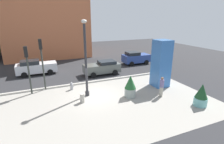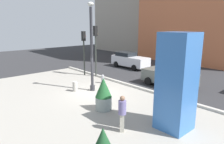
{
  "view_description": "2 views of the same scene",
  "coord_description": "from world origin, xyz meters",
  "px_view_note": "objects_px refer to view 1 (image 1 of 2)",
  "views": [
    {
      "loc": [
        -4.05,
        -13.3,
        6.46
      ],
      "look_at": [
        1.5,
        -0.2,
        2.0
      ],
      "focal_mm": 27.82,
      "sensor_mm": 36.0,
      "label": 1
    },
    {
      "loc": [
        11.3,
        -8.52,
        4.84
      ],
      "look_at": [
        1.42,
        0.31,
        1.77
      ],
      "focal_mm": 32.98,
      "sensor_mm": 36.0,
      "label": 2
    }
  ],
  "objects_px": {
    "lamp_post": "(86,61)",
    "traffic_light_far_side": "(27,62)",
    "art_pillar_blue": "(161,64)",
    "car_passing_lane": "(136,58)",
    "car_curb_west": "(36,67)",
    "fire_hydrant": "(72,86)",
    "traffic_light_corner": "(42,57)",
    "potted_plant_near_right": "(130,86)",
    "concrete_bollard": "(82,98)",
    "potted_plant_mid_plaza": "(201,95)",
    "car_intersection": "(102,67)",
    "pedestrian_crossing": "(162,86)"
  },
  "relations": [
    {
      "from": "fire_hydrant",
      "to": "pedestrian_crossing",
      "type": "height_order",
      "value": "pedestrian_crossing"
    },
    {
      "from": "car_intersection",
      "to": "pedestrian_crossing",
      "type": "bearing_deg",
      "value": -71.94
    },
    {
      "from": "fire_hydrant",
      "to": "traffic_light_corner",
      "type": "bearing_deg",
      "value": 155.46
    },
    {
      "from": "traffic_light_far_side",
      "to": "car_passing_lane",
      "type": "bearing_deg",
      "value": 22.0
    },
    {
      "from": "lamp_post",
      "to": "traffic_light_far_side",
      "type": "relative_size",
      "value": 1.5
    },
    {
      "from": "traffic_light_corner",
      "to": "traffic_light_far_side",
      "type": "bearing_deg",
      "value": -156.72
    },
    {
      "from": "traffic_light_corner",
      "to": "car_intersection",
      "type": "height_order",
      "value": "traffic_light_corner"
    },
    {
      "from": "car_passing_lane",
      "to": "car_intersection",
      "type": "relative_size",
      "value": 0.91
    },
    {
      "from": "car_intersection",
      "to": "car_curb_west",
      "type": "bearing_deg",
      "value": 156.99
    },
    {
      "from": "car_passing_lane",
      "to": "art_pillar_blue",
      "type": "bearing_deg",
      "value": -104.56
    },
    {
      "from": "fire_hydrant",
      "to": "car_curb_west",
      "type": "relative_size",
      "value": 0.17
    },
    {
      "from": "potted_plant_mid_plaza",
      "to": "pedestrian_crossing",
      "type": "bearing_deg",
      "value": 124.03
    },
    {
      "from": "car_curb_west",
      "to": "pedestrian_crossing",
      "type": "bearing_deg",
      "value": -47.9
    },
    {
      "from": "traffic_light_corner",
      "to": "car_passing_lane",
      "type": "xyz_separation_m",
      "value": [
        12.68,
        5.09,
        -2.27
      ]
    },
    {
      "from": "car_curb_west",
      "to": "car_passing_lane",
      "type": "bearing_deg",
      "value": -1.28
    },
    {
      "from": "lamp_post",
      "to": "traffic_light_corner",
      "type": "xyz_separation_m",
      "value": [
        -3.26,
        2.85,
        0.07
      ]
    },
    {
      "from": "fire_hydrant",
      "to": "potted_plant_mid_plaza",
      "type": "bearing_deg",
      "value": -39.2
    },
    {
      "from": "traffic_light_corner",
      "to": "pedestrian_crossing",
      "type": "distance_m",
      "value": 10.8
    },
    {
      "from": "concrete_bollard",
      "to": "fire_hydrant",
      "type": "bearing_deg",
      "value": 96.14
    },
    {
      "from": "lamp_post",
      "to": "art_pillar_blue",
      "type": "xyz_separation_m",
      "value": [
        7.21,
        -0.54,
        -0.83
      ]
    },
    {
      "from": "potted_plant_near_right",
      "to": "traffic_light_far_side",
      "type": "distance_m",
      "value": 8.91
    },
    {
      "from": "potted_plant_mid_plaza",
      "to": "car_curb_west",
      "type": "xyz_separation_m",
      "value": [
        -11.49,
        13.36,
        0.01
      ]
    },
    {
      "from": "lamp_post",
      "to": "fire_hydrant",
      "type": "xyz_separation_m",
      "value": [
        -1.01,
        1.82,
        -2.72
      ]
    },
    {
      "from": "car_curb_west",
      "to": "car_intersection",
      "type": "xyz_separation_m",
      "value": [
        7.26,
        -3.08,
        -0.05
      ]
    },
    {
      "from": "traffic_light_corner",
      "to": "car_passing_lane",
      "type": "height_order",
      "value": "traffic_light_corner"
    },
    {
      "from": "lamp_post",
      "to": "car_intersection",
      "type": "bearing_deg",
      "value": 57.65
    },
    {
      "from": "lamp_post",
      "to": "fire_hydrant",
      "type": "distance_m",
      "value": 3.43
    },
    {
      "from": "fire_hydrant",
      "to": "pedestrian_crossing",
      "type": "relative_size",
      "value": 0.43
    },
    {
      "from": "art_pillar_blue",
      "to": "car_intersection",
      "type": "relative_size",
      "value": 1.06
    },
    {
      "from": "car_intersection",
      "to": "traffic_light_far_side",
      "type": "bearing_deg",
      "value": -159.95
    },
    {
      "from": "traffic_light_corner",
      "to": "potted_plant_near_right",
      "type": "bearing_deg",
      "value": -34.38
    },
    {
      "from": "car_curb_west",
      "to": "lamp_post",
      "type": "bearing_deg",
      "value": -64.13
    },
    {
      "from": "potted_plant_near_right",
      "to": "car_passing_lane",
      "type": "distance_m",
      "value": 11.37
    },
    {
      "from": "art_pillar_blue",
      "to": "car_intersection",
      "type": "bearing_deg",
      "value": 124.7
    },
    {
      "from": "car_passing_lane",
      "to": "traffic_light_far_side",
      "type": "bearing_deg",
      "value": -158.0
    },
    {
      "from": "car_passing_lane",
      "to": "pedestrian_crossing",
      "type": "distance_m",
      "value": 11.14
    },
    {
      "from": "fire_hydrant",
      "to": "car_curb_west",
      "type": "height_order",
      "value": "car_curb_west"
    },
    {
      "from": "concrete_bollard",
      "to": "car_passing_lane",
      "type": "height_order",
      "value": "car_passing_lane"
    },
    {
      "from": "potted_plant_near_right",
      "to": "traffic_light_corner",
      "type": "distance_m",
      "value": 8.25
    },
    {
      "from": "traffic_light_far_side",
      "to": "car_curb_west",
      "type": "bearing_deg",
      "value": 85.67
    },
    {
      "from": "lamp_post",
      "to": "potted_plant_mid_plaza",
      "type": "relative_size",
      "value": 3.59
    },
    {
      "from": "traffic_light_far_side",
      "to": "potted_plant_near_right",
      "type": "bearing_deg",
      "value": -27.23
    },
    {
      "from": "art_pillar_blue",
      "to": "car_passing_lane",
      "type": "bearing_deg",
      "value": 75.44
    },
    {
      "from": "potted_plant_near_right",
      "to": "concrete_bollard",
      "type": "height_order",
      "value": "potted_plant_near_right"
    },
    {
      "from": "lamp_post",
      "to": "concrete_bollard",
      "type": "height_order",
      "value": "lamp_post"
    },
    {
      "from": "art_pillar_blue",
      "to": "potted_plant_mid_plaza",
      "type": "distance_m",
      "value": 4.8
    },
    {
      "from": "potted_plant_mid_plaza",
      "to": "car_intersection",
      "type": "relative_size",
      "value": 0.41
    },
    {
      "from": "concrete_bollard",
      "to": "car_curb_west",
      "type": "height_order",
      "value": "car_curb_west"
    },
    {
      "from": "car_curb_west",
      "to": "car_intersection",
      "type": "distance_m",
      "value": 7.89
    },
    {
      "from": "fire_hydrant",
      "to": "traffic_light_far_side",
      "type": "xyz_separation_m",
      "value": [
        -3.44,
        0.52,
        2.5
      ]
    }
  ]
}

